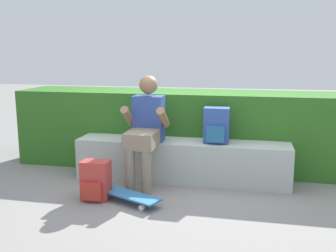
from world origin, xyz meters
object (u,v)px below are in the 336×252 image
at_px(backpack_on_bench, 216,126).
at_px(backpack_on_ground, 96,181).
at_px(bench_main, 182,161).
at_px(person_skater, 145,126).
at_px(skateboard_near_person, 125,194).

xyz_separation_m(backpack_on_bench, backpack_on_ground, (-1.14, -0.77, -0.47)).
xyz_separation_m(bench_main, backpack_on_ground, (-0.75, -0.78, -0.04)).
bearing_deg(backpack_on_ground, bench_main, 45.96).
distance_m(person_skater, backpack_on_bench, 0.80).
relative_size(bench_main, backpack_on_ground, 6.14).
relative_size(bench_main, skateboard_near_person, 3.03).
relative_size(skateboard_near_person, backpack_on_ground, 2.03).
bearing_deg(person_skater, skateboard_near_person, -96.50).
bearing_deg(backpack_on_bench, bench_main, 178.63).
height_order(bench_main, backpack_on_bench, backpack_on_bench).
bearing_deg(backpack_on_bench, skateboard_near_person, -137.44).
xyz_separation_m(person_skater, skateboard_near_person, (-0.06, -0.56, -0.59)).
bearing_deg(backpack_on_bench, backpack_on_ground, -146.16).
height_order(skateboard_near_person, backpack_on_bench, backpack_on_bench).
bearing_deg(backpack_on_ground, skateboard_near_person, 0.37).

